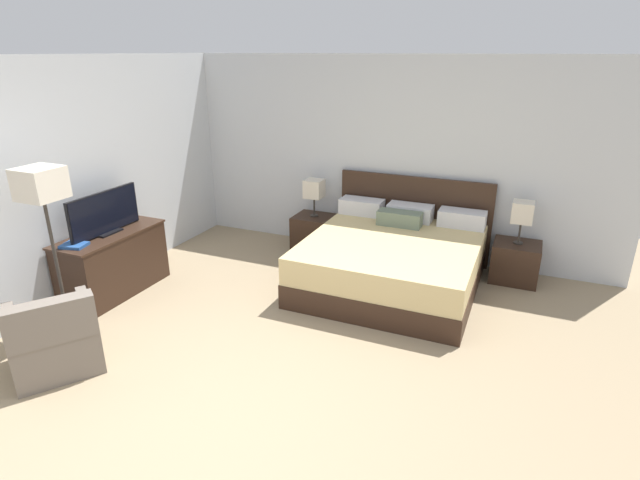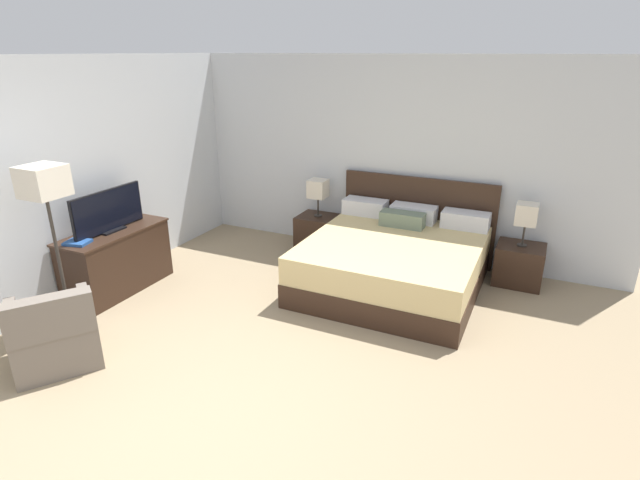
% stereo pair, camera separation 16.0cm
% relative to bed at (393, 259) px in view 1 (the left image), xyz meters
% --- Properties ---
extents(ground_plane, '(11.85, 11.85, 0.00)m').
position_rel_bed_xyz_m(ground_plane, '(-0.60, -2.94, -0.32)').
color(ground_plane, '#998466').
extents(wall_back, '(6.38, 0.06, 2.60)m').
position_rel_bed_xyz_m(wall_back, '(-0.60, 1.03, 0.98)').
color(wall_back, silver).
rests_on(wall_back, ground).
extents(wall_left, '(0.06, 5.75, 2.60)m').
position_rel_bed_xyz_m(wall_left, '(-3.22, -1.27, 0.98)').
color(wall_left, silver).
rests_on(wall_left, ground).
extents(bed, '(2.01, 2.04, 1.12)m').
position_rel_bed_xyz_m(bed, '(0.00, 0.00, 0.00)').
color(bed, '#332116').
rests_on(bed, ground).
extents(nightstand_left, '(0.54, 0.48, 0.48)m').
position_rel_bed_xyz_m(nightstand_left, '(-1.33, 0.70, -0.08)').
color(nightstand_left, '#332116').
rests_on(nightstand_left, ground).
extents(nightstand_right, '(0.54, 0.48, 0.48)m').
position_rel_bed_xyz_m(nightstand_right, '(1.33, 0.70, -0.08)').
color(nightstand_right, '#332116').
rests_on(nightstand_right, ground).
extents(table_lamp_left, '(0.24, 0.24, 0.52)m').
position_rel_bed_xyz_m(table_lamp_left, '(-1.33, 0.70, 0.54)').
color(table_lamp_left, '#332D28').
rests_on(table_lamp_left, nightstand_left).
extents(table_lamp_right, '(0.24, 0.24, 0.52)m').
position_rel_bed_xyz_m(table_lamp_right, '(1.33, 0.70, 0.54)').
color(table_lamp_right, '#332D28').
rests_on(table_lamp_right, nightstand_right).
extents(dresser, '(0.54, 1.25, 0.73)m').
position_rel_bed_xyz_m(dresser, '(-2.89, -1.45, 0.05)').
color(dresser, '#332116').
rests_on(dresser, ground).
extents(tv, '(0.18, 0.95, 0.47)m').
position_rel_bed_xyz_m(tv, '(-2.89, -1.46, 0.63)').
color(tv, black).
rests_on(tv, dresser).
extents(book_red_cover, '(0.28, 0.24, 0.03)m').
position_rel_bed_xyz_m(book_red_cover, '(-2.90, -1.91, 0.42)').
color(book_red_cover, '#234C8E').
rests_on(book_red_cover, dresser).
extents(armchair_by_window, '(0.95, 0.95, 0.76)m').
position_rel_bed_xyz_m(armchair_by_window, '(-2.24, -2.81, -0.04)').
color(armchair_by_window, '#70665B').
rests_on(armchair_by_window, ground).
extents(floor_lamp, '(0.35, 0.35, 1.67)m').
position_rel_bed_xyz_m(floor_lamp, '(-2.67, -2.32, 1.09)').
color(floor_lamp, '#332D28').
rests_on(floor_lamp, ground).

